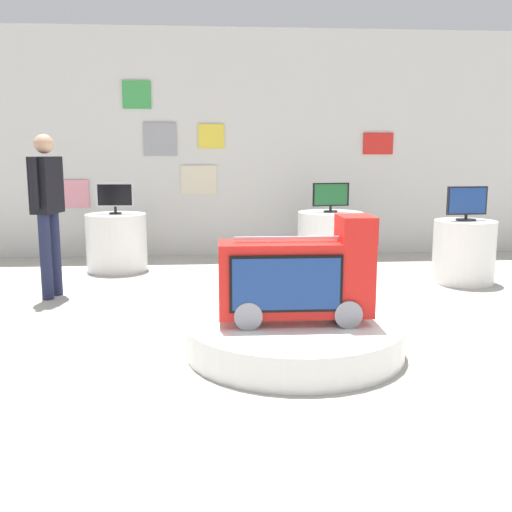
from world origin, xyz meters
The scene contains 11 objects.
ground_plane centered at (0.00, 0.00, 0.00)m, with size 30.00×30.00×0.00m, color #B2ADA3.
back_wall_display centered at (-0.01, 4.27, 1.66)m, with size 11.78×0.13×3.32m.
main_display_pedestal centered at (0.00, -0.32, 0.12)m, with size 1.68×1.68×0.25m, color white.
novelty_firetruck_tv centered at (0.03, -0.33, 0.59)m, with size 1.17×0.44×0.82m.
display_pedestal_left_rear centered at (0.97, 3.18, 0.37)m, with size 0.88×0.88×0.75m, color white.
tv_on_left_rear centered at (0.97, 3.18, 0.96)m, with size 0.50×0.19×0.39m.
display_pedestal_center_rear centered at (-1.89, 3.14, 0.37)m, with size 0.79×0.79×0.75m, color white.
tv_on_center_rear centered at (-1.89, 3.14, 0.98)m, with size 0.48×0.16×0.40m.
display_pedestal_right_rear centered at (2.37, 2.05, 0.37)m, with size 0.72×0.72×0.75m, color white.
tv_on_right_rear centered at (2.37, 2.05, 0.95)m, with size 0.49×0.23×0.40m.
shopper_browsing_near_truck centered at (-2.36, 1.67, 1.02)m, with size 0.28×0.55×1.73m.
Camera 1 is at (-0.63, -4.70, 1.54)m, focal length 41.52 mm.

